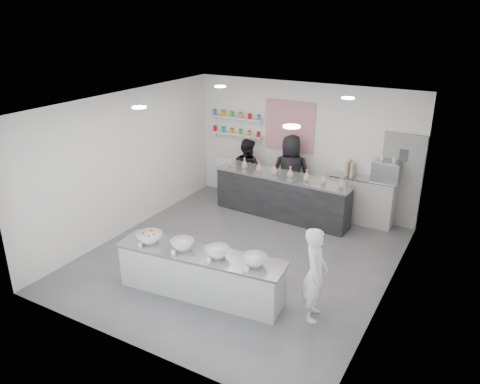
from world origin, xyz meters
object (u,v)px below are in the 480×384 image
Objects in this scene: back_bar at (281,197)px; prep_counter at (201,274)px; staff_right at (290,174)px; staff_left at (247,171)px; woman_prep at (315,274)px; espresso_ledge at (361,200)px; espresso_machine at (386,172)px.

prep_counter is at bearing -84.35° from back_bar.
back_bar is 0.63m from staff_right.
prep_counter is at bearing 72.90° from staff_right.
staff_left is (-1.15, 0.43, 0.31)m from back_bar.
prep_counter is 1.94m from woman_prep.
staff_right is (-1.67, -0.18, 0.39)m from espresso_ledge.
staff_left reaches higher than back_bar.
prep_counter is 4.47m from espresso_ledge.
espresso_ledge is at bearing 64.27° from prep_counter.
espresso_ledge is at bearing 24.17° from back_bar.
staff_right is at bearing 86.29° from prep_counter.
espresso_machine is 0.38× the size of woman_prep.
prep_counter is at bearing 84.71° from woman_prep.
staff_right is at bearing 92.43° from back_bar.
back_bar is 2.37m from espresso_machine.
woman_prep is at bearing -54.56° from back_bar.
back_bar is at bearing 168.63° from staff_left.
staff_right reaches higher than staff_left.
prep_counter is 1.80× the size of staff_left.
staff_left is at bearing 102.18° from prep_counter.
staff_left is at bearing -176.23° from espresso_machine.
espresso_ledge is (1.51, 4.21, 0.13)m from prep_counter.
woman_prep reaches higher than back_bar.
staff_left reaches higher than espresso_ledge.
back_bar is 3.81m from woman_prep.
back_bar is 1.26m from staff_left.
woman_prep reaches higher than prep_counter.
woman_prep is 4.21m from staff_right.
staff_left is 1.16m from staff_right.
espresso_ledge is at bearing -10.40° from woman_prep.
woman_prep is (1.88, 0.35, 0.37)m from prep_counter.
woman_prep reaches higher than espresso_machine.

